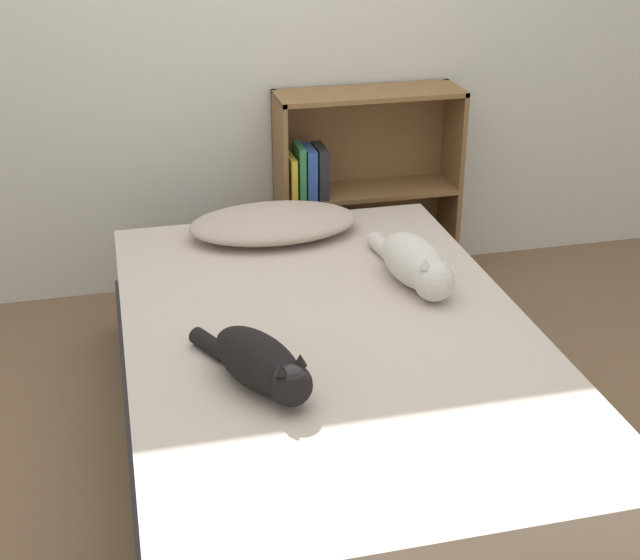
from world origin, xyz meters
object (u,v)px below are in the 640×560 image
(bed, at_px, (331,392))
(cat_dark, at_px, (261,364))
(cat_light, at_px, (416,264))
(pillow, at_px, (274,223))
(bookshelf, at_px, (358,185))

(bed, bearing_deg, cat_dark, -134.66)
(cat_light, height_order, cat_dark, cat_light)
(cat_light, relative_size, cat_dark, 1.14)
(pillow, relative_size, cat_dark, 1.36)
(cat_light, xyz_separation_m, bookshelf, (0.08, 1.00, -0.08))
(bed, height_order, bookshelf, bookshelf)
(bed, distance_m, cat_light, 0.53)
(pillow, height_order, cat_light, cat_light)
(bed, xyz_separation_m, pillow, (-0.03, 0.77, 0.28))
(pillow, xyz_separation_m, cat_dark, (-0.23, -1.04, 0.02))
(bed, height_order, cat_dark, cat_dark)
(bed, height_order, cat_light, cat_light)
(cat_light, distance_m, cat_dark, 0.80)
(bed, relative_size, cat_light, 3.68)
(cat_light, bearing_deg, cat_dark, -58.29)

